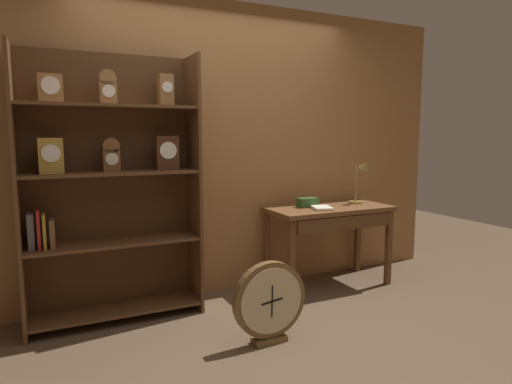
{
  "coord_description": "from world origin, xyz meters",
  "views": [
    {
      "loc": [
        -1.43,
        -2.41,
        1.43
      ],
      "look_at": [
        0.07,
        0.7,
        0.98
      ],
      "focal_mm": 30.92,
      "sensor_mm": 36.0,
      "label": 1
    }
  ],
  "objects_px": {
    "workbench": "(330,218)",
    "open_repair_manual": "(322,208)",
    "bookshelf": "(109,186)",
    "desk_lamp": "(360,180)",
    "round_clock_large": "(270,302)",
    "toolbox_small": "(308,202)"
  },
  "relations": [
    {
      "from": "workbench",
      "to": "toolbox_small",
      "type": "relative_size",
      "value": 6.32
    },
    {
      "from": "desk_lamp",
      "to": "toolbox_small",
      "type": "height_order",
      "value": "desk_lamp"
    },
    {
      "from": "bookshelf",
      "to": "open_repair_manual",
      "type": "relative_size",
      "value": 9.32
    },
    {
      "from": "toolbox_small",
      "to": "round_clock_large",
      "type": "xyz_separation_m",
      "value": [
        -0.86,
        -0.89,
        -0.51
      ]
    },
    {
      "from": "bookshelf",
      "to": "workbench",
      "type": "relative_size",
      "value": 1.75
    },
    {
      "from": "bookshelf",
      "to": "toolbox_small",
      "type": "distance_m",
      "value": 1.78
    },
    {
      "from": "open_repair_manual",
      "to": "desk_lamp",
      "type": "bearing_deg",
      "value": 30.21
    },
    {
      "from": "round_clock_large",
      "to": "workbench",
      "type": "bearing_deg",
      "value": 36.98
    },
    {
      "from": "bookshelf",
      "to": "open_repair_manual",
      "type": "bearing_deg",
      "value": -5.75
    },
    {
      "from": "workbench",
      "to": "round_clock_large",
      "type": "relative_size",
      "value": 2.04
    },
    {
      "from": "bookshelf",
      "to": "workbench",
      "type": "distance_m",
      "value": 2.0
    },
    {
      "from": "toolbox_small",
      "to": "open_repair_manual",
      "type": "xyz_separation_m",
      "value": [
        0.04,
        -0.17,
        -0.03
      ]
    },
    {
      "from": "workbench",
      "to": "round_clock_large",
      "type": "height_order",
      "value": "workbench"
    },
    {
      "from": "open_repair_manual",
      "to": "workbench",
      "type": "bearing_deg",
      "value": 43.94
    },
    {
      "from": "workbench",
      "to": "open_repair_manual",
      "type": "xyz_separation_m",
      "value": [
        -0.15,
        -0.08,
        0.12
      ]
    },
    {
      "from": "workbench",
      "to": "open_repair_manual",
      "type": "bearing_deg",
      "value": -152.64
    },
    {
      "from": "bookshelf",
      "to": "desk_lamp",
      "type": "distance_m",
      "value": 2.35
    },
    {
      "from": "bookshelf",
      "to": "round_clock_large",
      "type": "distance_m",
      "value": 1.48
    },
    {
      "from": "desk_lamp",
      "to": "round_clock_large",
      "type": "relative_size",
      "value": 0.75
    },
    {
      "from": "toolbox_small",
      "to": "open_repair_manual",
      "type": "relative_size",
      "value": 0.85
    },
    {
      "from": "workbench",
      "to": "open_repair_manual",
      "type": "distance_m",
      "value": 0.2
    },
    {
      "from": "workbench",
      "to": "round_clock_large",
      "type": "distance_m",
      "value": 1.36
    }
  ]
}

